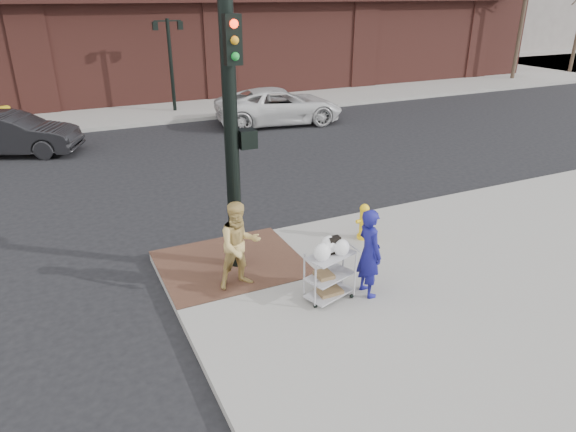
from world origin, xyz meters
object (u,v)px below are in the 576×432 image
utility_cart (330,272)px  fire_hydrant (364,221)px  traffic_signal_pole (233,134)px  woman_blue (369,253)px  lamp_post (170,55)px  pedestrian_tan (240,245)px  minivan_white (279,106)px  sedan_dark (11,134)px

utility_cart → fire_hydrant: 2.62m
traffic_signal_pole → woman_blue: traffic_signal_pole is taller
traffic_signal_pole → fire_hydrant: traffic_signal_pole is taller
fire_hydrant → utility_cart: bearing=-136.3°
fire_hydrant → lamp_post: bearing=91.7°
traffic_signal_pole → pedestrian_tan: (-0.23, -0.76, -1.85)m
traffic_signal_pole → utility_cart: 3.01m
lamp_post → pedestrian_tan: lamp_post is taller
traffic_signal_pole → fire_hydrant: (2.92, -0.03, -2.27)m
pedestrian_tan → woman_blue: bearing=-33.9°
woman_blue → pedestrian_tan: size_ratio=0.99×
lamp_post → traffic_signal_pole: bearing=-99.2°
pedestrian_tan → minivan_white: (6.26, 12.08, -0.23)m
minivan_white → utility_cart: minivan_white is taller
utility_cart → minivan_white: bearing=69.2°
woman_blue → fire_hydrant: woman_blue is taller
sedan_dark → utility_cart: (5.21, -12.84, -0.04)m
woman_blue → minivan_white: size_ratio=0.30×
pedestrian_tan → minivan_white: bearing=60.8°
lamp_post → minivan_white: lamp_post is taller
pedestrian_tan → traffic_signal_pole: bearing=71.4°
pedestrian_tan → utility_cart: (1.26, -1.08, -0.30)m
traffic_signal_pole → fire_hydrant: 3.70m
pedestrian_tan → lamp_post: bearing=78.6°
traffic_signal_pole → fire_hydrant: size_ratio=6.15×
woman_blue → minivan_white: (4.30, 13.31, -0.22)m
sedan_dark → lamp_post: bearing=-35.5°
woman_blue → utility_cart: bearing=79.8°
traffic_signal_pole → minivan_white: (6.04, 11.32, -2.08)m
utility_cart → fire_hydrant: utility_cart is taller
traffic_signal_pole → utility_cart: size_ratio=4.27×
lamp_post → woman_blue: lamp_post is taller
sedan_dark → minivan_white: size_ratio=0.82×
lamp_post → pedestrian_tan: bearing=-99.6°
lamp_post → utility_cart: 17.24m
traffic_signal_pole → pedestrian_tan: bearing=-106.8°
traffic_signal_pole → pedestrian_tan: traffic_signal_pole is taller
sedan_dark → utility_cart: 13.86m
lamp_post → sedan_dark: 8.10m
sedan_dark → traffic_signal_pole: bearing=-137.1°
minivan_white → utility_cart: size_ratio=4.61×
sedan_dark → fire_hydrant: size_ratio=5.42×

